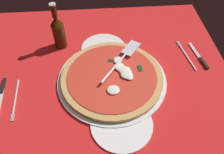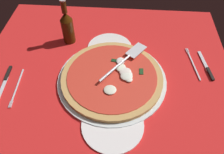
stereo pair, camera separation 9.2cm
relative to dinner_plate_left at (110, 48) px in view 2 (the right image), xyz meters
The scene contains 10 objects.
ground_plane 21.16cm from the dinner_plate_left, ahead, with size 110.92×110.92×0.80cm, color red.
checker_pattern 21.15cm from the dinner_plate_left, ahead, with size 110.92×110.92×0.10cm.
pizza_pan 19.80cm from the dinner_plate_left, ahead, with size 45.28×45.28×1.37cm, color silver.
dinner_plate_left is the anchor object (origin of this frame).
dinner_plate_right 40.67cm from the dinner_plate_left, ahead, with size 22.54×22.54×1.00cm, color white.
pizza 19.89cm from the dinner_plate_left, ahead, with size 42.01×42.01×3.34cm.
pizza_server 14.77cm from the dinner_plate_left, 31.60° to the left, with size 24.97×19.61×1.00cm.
place_setting_near 46.43cm from the dinner_plate_left, 57.26° to the right, with size 21.10×14.11×1.40cm.
place_setting_far 41.89cm from the dinner_plate_left, 77.93° to the left, with size 21.70×14.69×1.40cm.
beer_bottle 22.19cm from the dinner_plate_left, 101.43° to the right, with size 5.72×5.72×22.82cm.
Camera 2 is at (57.94, 8.25, 72.56)cm, focal length 35.67 mm.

